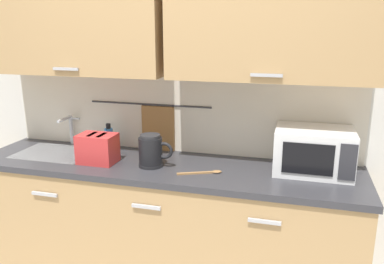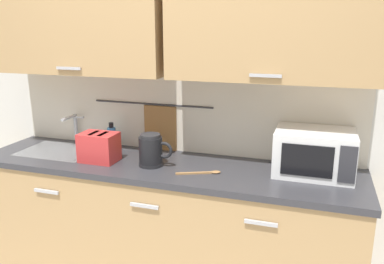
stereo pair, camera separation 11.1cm
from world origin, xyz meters
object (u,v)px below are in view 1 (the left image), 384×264
object	(u,v)px
microwave	(314,151)
electric_kettle	(151,151)
toaster	(98,148)
dish_soap_bottle	(109,138)
wooden_spoon	(205,172)
mug_near_sink	(145,147)

from	to	relation	value
microwave	electric_kettle	bearing A→B (deg)	-170.43
toaster	dish_soap_bottle	bearing A→B (deg)	101.24
microwave	wooden_spoon	bearing A→B (deg)	-162.18
mug_near_sink	electric_kettle	bearing A→B (deg)	-59.79
electric_kettle	dish_soap_bottle	bearing A→B (deg)	150.16
toaster	wooden_spoon	distance (m)	0.73
toaster	electric_kettle	bearing A→B (deg)	3.94
mug_near_sink	toaster	xyz separation A→B (m)	(-0.23, -0.25, 0.05)
microwave	dish_soap_bottle	xyz separation A→B (m)	(-1.40, 0.07, -0.05)
electric_kettle	dish_soap_bottle	xyz separation A→B (m)	(-0.42, 0.24, -0.01)
electric_kettle	wooden_spoon	bearing A→B (deg)	-5.64
toaster	wooden_spoon	xyz separation A→B (m)	(0.72, -0.01, -0.09)
dish_soap_bottle	wooden_spoon	size ratio (longest dim) A/B	0.74
dish_soap_bottle	toaster	bearing A→B (deg)	-78.76
wooden_spoon	microwave	bearing A→B (deg)	17.82
microwave	electric_kettle	world-z (taller)	microwave
dish_soap_bottle	microwave	bearing A→B (deg)	-2.94
electric_kettle	wooden_spoon	xyz separation A→B (m)	(0.36, -0.04, -0.10)
toaster	mug_near_sink	bearing A→B (deg)	47.37
dish_soap_bottle	toaster	world-z (taller)	dish_soap_bottle
electric_kettle	mug_near_sink	bearing A→B (deg)	120.21
electric_kettle	toaster	size ratio (longest dim) A/B	0.89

